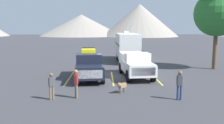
% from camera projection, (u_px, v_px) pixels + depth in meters
% --- Properties ---
extents(ground_plane, '(240.00, 240.00, 0.00)m').
position_uv_depth(ground_plane, '(112.00, 76.00, 21.01)').
color(ground_plane, '#38383D').
extents(pickup_truck_a, '(2.57, 5.58, 2.49)m').
position_uv_depth(pickup_truck_a, '(89.00, 65.00, 19.82)').
color(pickup_truck_a, black).
rests_on(pickup_truck_a, ground).
extents(pickup_truck_b, '(2.59, 5.67, 2.10)m').
position_uv_depth(pickup_truck_b, '(135.00, 63.00, 20.53)').
color(pickup_truck_b, white).
rests_on(pickup_truck_b, ground).
extents(lot_stripe_a, '(0.12, 5.50, 0.01)m').
position_uv_depth(lot_stripe_a, '(69.00, 78.00, 19.99)').
color(lot_stripe_a, gold).
rests_on(lot_stripe_a, ground).
extents(lot_stripe_b, '(0.12, 5.50, 0.01)m').
position_uv_depth(lot_stripe_b, '(112.00, 78.00, 20.11)').
color(lot_stripe_b, gold).
rests_on(lot_stripe_b, ground).
extents(lot_stripe_c, '(0.12, 5.50, 0.01)m').
position_uv_depth(lot_stripe_c, '(155.00, 78.00, 20.22)').
color(lot_stripe_c, gold).
rests_on(lot_stripe_c, ground).
extents(camper_trailer_a, '(2.50, 8.62, 3.69)m').
position_uv_depth(camper_trailer_a, '(127.00, 45.00, 29.92)').
color(camper_trailer_a, white).
rests_on(camper_trailer_a, ground).
extents(person_a, '(0.38, 0.24, 1.71)m').
position_uv_depth(person_a, '(180.00, 83.00, 13.94)').
color(person_a, navy).
rests_on(person_a, ground).
extents(person_b, '(0.28, 0.36, 1.72)m').
position_uv_depth(person_b, '(76.00, 82.00, 14.33)').
color(person_b, '#726047').
rests_on(person_b, ground).
extents(person_c, '(0.34, 0.25, 1.59)m').
position_uv_depth(person_c, '(51.00, 84.00, 13.99)').
color(person_c, '#726047').
rests_on(person_c, ground).
extents(dog, '(0.65, 0.73, 0.73)m').
position_uv_depth(dog, '(121.00, 86.00, 15.46)').
color(dog, olive).
rests_on(dog, ground).
extents(tree_a, '(4.42, 4.42, 8.58)m').
position_uv_depth(tree_a, '(217.00, 10.00, 23.53)').
color(tree_a, brown).
rests_on(tree_a, ground).
extents(mountain_ridge, '(165.86, 47.01, 14.51)m').
position_uv_depth(mountain_ridge, '(111.00, 22.00, 111.17)').
color(mountain_ridge, gray).
rests_on(mountain_ridge, ground).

